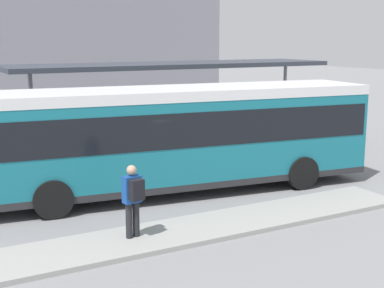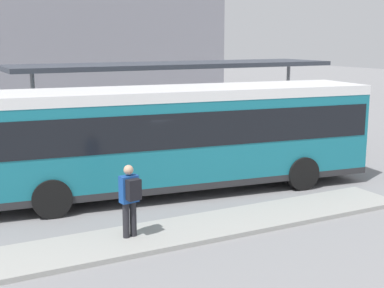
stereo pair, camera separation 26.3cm
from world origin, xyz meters
The scene contains 8 objects.
ground_plane centered at (0.00, 0.00, 0.00)m, with size 120.00×120.00×0.00m, color gray.
curb_island centered at (-1.64, -3.44, 0.06)m, with size 13.52×1.80×0.12m.
city_bus centered at (0.01, 0.00, 1.90)m, with size 12.72×4.09×3.25m.
pedestrian_waiting centered at (-2.76, -3.37, 1.12)m, with size 0.45×0.49×1.74m.
bicycle_black centered at (8.90, 1.81, 0.38)m, with size 0.48×1.75×0.76m.
bicycle_blue centered at (8.82, 2.57, 0.38)m, with size 0.48×1.77×0.76m.
station_shelter centered at (2.68, 5.41, 3.62)m, with size 13.68×3.31×3.75m.
potted_planter_near_shelter centered at (3.89, 2.99, 0.57)m, with size 0.74×0.74×1.09m.
Camera 1 is at (-7.24, -14.49, 4.71)m, focal length 50.00 mm.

